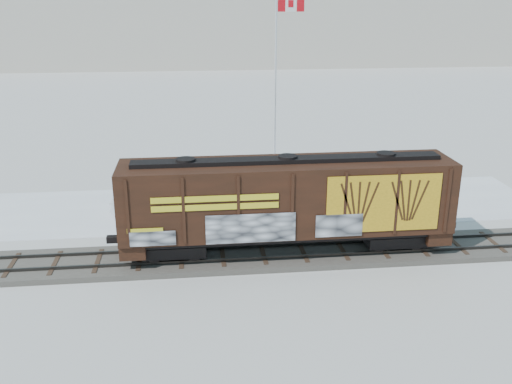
{
  "coord_description": "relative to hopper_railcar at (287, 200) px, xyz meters",
  "views": [
    {
      "loc": [
        -1.19,
        -25.47,
        12.35
      ],
      "look_at": [
        1.99,
        3.0,
        2.45
      ],
      "focal_mm": 40.0,
      "sensor_mm": 36.0,
      "label": 1
    }
  ],
  "objects": [
    {
      "name": "hopper_railcar",
      "position": [
        0.0,
        0.0,
        0.0
      ],
      "size": [
        15.88,
        3.06,
        4.71
      ],
      "color": "black",
      "rests_on": "rail_track"
    },
    {
      "name": "car_white",
      "position": [
        -7.25,
        6.67,
        -2.32
      ],
      "size": [
        4.29,
        1.99,
        1.36
      ],
      "primitive_type": "imported",
      "rotation": [
        0.0,
        0.0,
        1.44
      ],
      "color": "silver",
      "rests_on": "parking_strip"
    },
    {
      "name": "ground",
      "position": [
        -3.15,
        0.01,
        -3.03
      ],
      "size": [
        500.0,
        500.0,
        0.0
      ],
      "primitive_type": "plane",
      "color": "white",
      "rests_on": "ground"
    },
    {
      "name": "car_dark",
      "position": [
        0.36,
        7.78,
        -2.21
      ],
      "size": [
        5.85,
        3.96,
        1.57
      ],
      "primitive_type": "imported",
      "rotation": [
        0.0,
        0.0,
        1.93
      ],
      "color": "black",
      "rests_on": "parking_strip"
    },
    {
      "name": "car_silver",
      "position": [
        -4.78,
        5.55,
        -2.28
      ],
      "size": [
        4.49,
        2.55,
        1.44
      ],
      "primitive_type": "imported",
      "rotation": [
        0.0,
        0.0,
        1.36
      ],
      "color": "#A9ACB0",
      "rests_on": "parking_strip"
    },
    {
      "name": "flagpole",
      "position": [
        1.38,
        13.03,
        1.68
      ],
      "size": [
        2.3,
        0.9,
        12.54
      ],
      "color": "silver",
      "rests_on": "ground"
    },
    {
      "name": "rail_track",
      "position": [
        -3.15,
        0.01,
        -2.88
      ],
      "size": [
        50.0,
        3.4,
        0.43
      ],
      "color": "#59544C",
      "rests_on": "ground"
    },
    {
      "name": "parking_strip",
      "position": [
        -3.15,
        7.51,
        -3.01
      ],
      "size": [
        40.0,
        8.0,
        0.03
      ],
      "primitive_type": "cube",
      "color": "white",
      "rests_on": "ground"
    }
  ]
}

